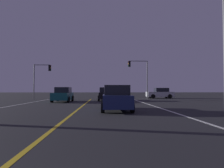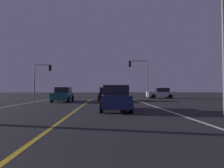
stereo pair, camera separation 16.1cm
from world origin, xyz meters
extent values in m
cube|color=silver|center=(6.15, 11.26, 0.00)|extent=(0.16, 34.52, 0.01)
cube|color=gold|center=(0.00, 11.26, 0.00)|extent=(0.16, 34.52, 0.01)
cylinder|color=black|center=(9.71, 29.71, 0.34)|extent=(0.68, 0.22, 0.68)
cylinder|color=black|center=(9.71, 31.51, 0.34)|extent=(0.68, 0.22, 0.68)
cylinder|color=black|center=(12.41, 29.71, 0.34)|extent=(0.68, 0.22, 0.68)
cylinder|color=black|center=(12.41, 31.51, 0.34)|extent=(0.68, 0.22, 0.68)
cube|color=#B7BABF|center=(11.06, 30.61, 0.66)|extent=(4.30, 1.80, 0.80)
cube|color=black|center=(11.31, 30.61, 1.38)|extent=(2.10, 1.60, 0.64)
cube|color=red|center=(13.16, 30.01, 0.76)|extent=(0.08, 0.24, 0.16)
cube|color=red|center=(13.16, 31.21, 0.76)|extent=(0.08, 0.24, 0.16)
cylinder|color=black|center=(1.76, 14.24, 0.34)|extent=(0.22, 0.68, 0.68)
cylinder|color=black|center=(3.56, 14.24, 0.34)|extent=(0.22, 0.68, 0.68)
cylinder|color=black|center=(1.76, 11.54, 0.34)|extent=(0.22, 0.68, 0.68)
cylinder|color=black|center=(3.56, 11.54, 0.34)|extent=(0.22, 0.68, 0.68)
cube|color=navy|center=(2.66, 12.89, 0.66)|extent=(1.80, 4.30, 0.80)
cube|color=black|center=(2.66, 12.64, 1.38)|extent=(1.60, 2.10, 0.64)
cube|color=red|center=(2.06, 10.79, 0.76)|extent=(0.24, 0.08, 0.16)
cube|color=red|center=(3.26, 10.79, 0.76)|extent=(0.24, 0.08, 0.16)
cylinder|color=black|center=(1.25, 26.06, 0.34)|extent=(0.22, 0.68, 0.68)
cylinder|color=black|center=(3.05, 26.06, 0.34)|extent=(0.22, 0.68, 0.68)
cylinder|color=black|center=(1.25, 23.36, 0.34)|extent=(0.22, 0.68, 0.68)
cylinder|color=black|center=(3.05, 23.36, 0.34)|extent=(0.22, 0.68, 0.68)
cube|color=black|center=(2.15, 24.71, 0.66)|extent=(1.80, 4.30, 0.80)
cube|color=black|center=(2.15, 24.46, 1.38)|extent=(1.60, 2.10, 0.64)
cube|color=red|center=(1.55, 22.61, 0.76)|extent=(0.24, 0.08, 0.16)
cube|color=red|center=(2.75, 22.61, 0.76)|extent=(0.24, 0.08, 0.16)
cylinder|color=black|center=(-1.98, 20.94, 0.34)|extent=(0.22, 0.68, 0.68)
cylinder|color=black|center=(-3.78, 20.94, 0.34)|extent=(0.22, 0.68, 0.68)
cylinder|color=black|center=(-1.98, 23.64, 0.34)|extent=(0.22, 0.68, 0.68)
cylinder|color=black|center=(-3.78, 23.64, 0.34)|extent=(0.22, 0.68, 0.68)
cube|color=#145156|center=(-2.88, 22.29, 0.66)|extent=(1.80, 4.30, 0.80)
cube|color=black|center=(-2.88, 22.54, 1.38)|extent=(1.60, 2.10, 0.64)
cube|color=red|center=(-2.28, 24.39, 0.76)|extent=(0.24, 0.08, 0.16)
cube|color=red|center=(-3.48, 24.39, 0.76)|extent=(0.24, 0.08, 0.16)
cylinder|color=#4C4C51|center=(8.62, 29.02, 2.95)|extent=(0.14, 0.14, 5.89)
cylinder|color=#4C4C51|center=(7.24, 29.02, 5.84)|extent=(2.76, 0.10, 0.10)
cube|color=black|center=(5.86, 29.02, 5.39)|extent=(0.28, 0.36, 0.90)
sphere|color=#3A0605|center=(5.70, 29.02, 5.69)|extent=(0.20, 0.20, 0.20)
sphere|color=orange|center=(5.70, 29.02, 5.39)|extent=(0.20, 0.20, 0.20)
sphere|color=#063816|center=(5.70, 29.02, 5.09)|extent=(0.20, 0.20, 0.20)
cylinder|color=#4C4C51|center=(-8.62, 29.02, 2.60)|extent=(0.14, 0.14, 5.21)
cylinder|color=#4C4C51|center=(-7.46, 29.02, 5.16)|extent=(2.31, 0.10, 0.10)
cube|color=black|center=(-6.30, 29.02, 4.71)|extent=(0.28, 0.36, 0.90)
sphere|color=#3A0605|center=(-6.14, 29.02, 5.01)|extent=(0.20, 0.20, 0.20)
sphere|color=orange|center=(-6.14, 29.02, 4.71)|extent=(0.20, 0.20, 0.20)
sphere|color=#063816|center=(-6.14, 29.02, 4.41)|extent=(0.20, 0.20, 0.20)
camera|label=1|loc=(1.78, -0.02, 1.41)|focal=30.45mm
camera|label=2|loc=(1.94, -0.02, 1.41)|focal=30.45mm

